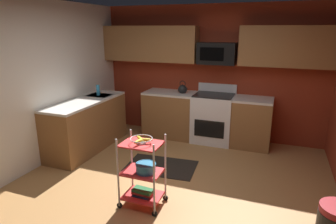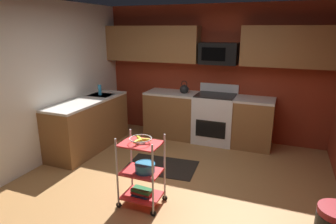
{
  "view_description": "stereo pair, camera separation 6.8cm",
  "coord_description": "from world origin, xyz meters",
  "views": [
    {
      "loc": [
        1.3,
        -3.33,
        2.15
      ],
      "look_at": [
        -0.09,
        0.29,
        1.05
      ],
      "focal_mm": 31.5,
      "sensor_mm": 36.0,
      "label": 1
    },
    {
      "loc": [
        1.36,
        -3.3,
        2.15
      ],
      "look_at": [
        -0.09,
        0.29,
        1.05
      ],
      "focal_mm": 31.5,
      "sensor_mm": 36.0,
      "label": 2
    }
  ],
  "objects": [
    {
      "name": "floor",
      "position": [
        0.0,
        0.0,
        -0.02
      ],
      "size": [
        4.4,
        4.8,
        0.04
      ],
      "primitive_type": "cube",
      "color": "#A87542",
      "rests_on": "ground"
    },
    {
      "name": "wall_back",
      "position": [
        0.0,
        2.43,
        1.3
      ],
      "size": [
        4.52,
        0.06,
        2.6
      ],
      "primitive_type": "cube",
      "color": "maroon",
      "rests_on": "ground"
    },
    {
      "name": "wall_left",
      "position": [
        -2.23,
        0.0,
        1.3
      ],
      "size": [
        0.06,
        4.8,
        2.6
      ],
      "primitive_type": "cube",
      "color": "silver",
      "rests_on": "ground"
    },
    {
      "name": "counter_run",
      "position": [
        -0.81,
        1.6,
        0.46
      ],
      "size": [
        3.44,
        2.38,
        0.92
      ],
      "color": "brown",
      "rests_on": "ground"
    },
    {
      "name": "oven_range",
      "position": [
        0.16,
        2.1,
        0.48
      ],
      "size": [
        0.76,
        0.65,
        1.1
      ],
      "color": "white",
      "rests_on": "ground"
    },
    {
      "name": "upper_cabinets",
      "position": [
        -0.04,
        2.23,
        1.85
      ],
      "size": [
        4.4,
        0.33,
        0.7
      ],
      "color": "brown"
    },
    {
      "name": "microwave",
      "position": [
        0.16,
        2.21,
        1.7
      ],
      "size": [
        0.7,
        0.39,
        0.4
      ],
      "color": "black"
    },
    {
      "name": "rolling_cart",
      "position": [
        -0.17,
        -0.38,
        0.45
      ],
      "size": [
        0.54,
        0.38,
        0.91
      ],
      "color": "silver",
      "rests_on": "ground"
    },
    {
      "name": "fruit_bowl",
      "position": [
        -0.17,
        -0.38,
        0.88
      ],
      "size": [
        0.27,
        0.27,
        0.07
      ],
      "color": "silver",
      "rests_on": "rolling_cart"
    },
    {
      "name": "mixing_bowl_large",
      "position": [
        -0.12,
        -0.38,
        0.52
      ],
      "size": [
        0.25,
        0.25,
        0.11
      ],
      "color": "#338CBF",
      "rests_on": "rolling_cart"
    },
    {
      "name": "book_stack",
      "position": [
        -0.17,
        -0.38,
        0.17
      ],
      "size": [
        0.27,
        0.18,
        0.08
      ],
      "color": "#1E4C8C",
      "rests_on": "rolling_cart"
    },
    {
      "name": "kettle",
      "position": [
        -0.47,
        2.1,
        1.0
      ],
      "size": [
        0.21,
        0.18,
        0.26
      ],
      "color": "black",
      "rests_on": "counter_run"
    },
    {
      "name": "dish_soap_bottle",
      "position": [
        -1.91,
        1.33,
        1.02
      ],
      "size": [
        0.06,
        0.06,
        0.2
      ],
      "primitive_type": "cylinder",
      "color": "#2D8CBF",
      "rests_on": "counter_run"
    },
    {
      "name": "floor_rug",
      "position": [
        -0.35,
        0.68,
        0.01
      ],
      "size": [
        1.15,
        0.78,
        0.01
      ],
      "primitive_type": "cube",
      "rotation": [
        0.0,
        0.0,
        0.08
      ],
      "color": "black",
      "rests_on": "ground"
    }
  ]
}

